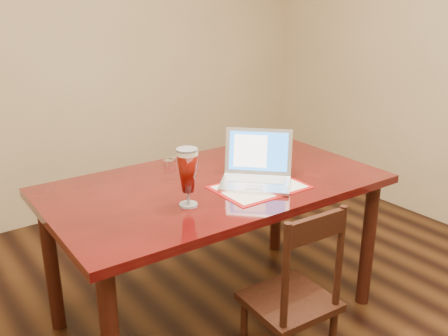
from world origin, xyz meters
TOP-DOWN VIEW (x-y plane):
  - room_shell at (0.00, 0.00)m, footprint 4.51×5.01m
  - dining_table at (0.05, 0.65)m, footprint 1.80×1.05m
  - dining_chair at (0.06, 0.04)m, footprint 0.41×0.39m

SIDE VIEW (x-z plane):
  - dining_chair at x=0.06m, z-range -0.03..0.88m
  - dining_table at x=0.05m, z-range 0.18..1.30m
  - room_shell at x=0.00m, z-range 0.41..3.11m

